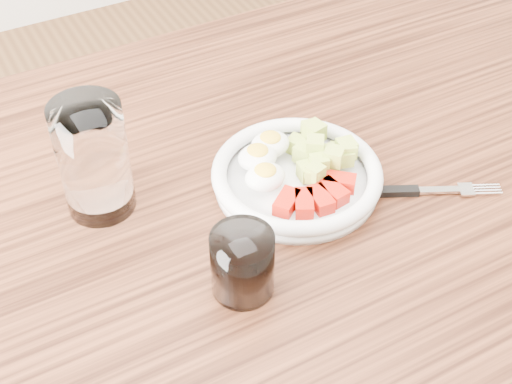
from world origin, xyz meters
TOP-DOWN VIEW (x-y plane):
  - dining_table at (0.00, 0.00)m, footprint 1.50×0.90m
  - bowl at (0.06, 0.03)m, footprint 0.22×0.22m
  - fork at (0.17, -0.05)m, footprint 0.19×0.10m
  - water_glass at (-0.17, 0.11)m, footprint 0.08×0.08m
  - coffee_glass at (-0.08, -0.09)m, footprint 0.07×0.07m

SIDE VIEW (x-z plane):
  - dining_table at x=0.00m, z-range 0.28..1.05m
  - fork at x=0.17m, z-range 0.77..0.78m
  - bowl at x=0.06m, z-range 0.76..0.82m
  - coffee_glass at x=-0.08m, z-range 0.77..0.85m
  - water_glass at x=-0.17m, z-range 0.77..0.92m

